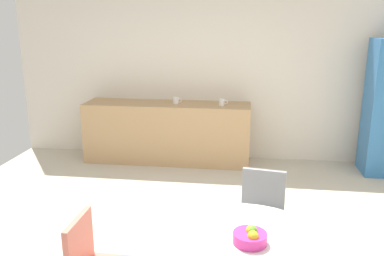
{
  "coord_description": "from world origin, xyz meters",
  "views": [
    {
      "loc": [
        0.57,
        -3.05,
        2.08
      ],
      "look_at": [
        0.01,
        1.11,
        0.95
      ],
      "focal_mm": 37.02,
      "sensor_mm": 36.0,
      "label": 1
    }
  ],
  "objects_px": {
    "fruit_bowl": "(250,237)",
    "chair_gray": "(262,207)",
    "mug_white": "(222,102)",
    "mug_green": "(176,100)"
  },
  "relations": [
    {
      "from": "fruit_bowl",
      "to": "chair_gray",
      "type": "bearing_deg",
      "value": 83.29
    },
    {
      "from": "mug_white",
      "to": "mug_green",
      "type": "height_order",
      "value": "same"
    },
    {
      "from": "fruit_bowl",
      "to": "mug_green",
      "type": "height_order",
      "value": "mug_green"
    },
    {
      "from": "mug_white",
      "to": "mug_green",
      "type": "relative_size",
      "value": 1.0
    },
    {
      "from": "chair_gray",
      "to": "mug_white",
      "type": "xyz_separation_m",
      "value": [
        -0.5,
        2.45,
        0.43
      ]
    },
    {
      "from": "chair_gray",
      "to": "fruit_bowl",
      "type": "relative_size",
      "value": 3.89
    },
    {
      "from": "chair_gray",
      "to": "mug_white",
      "type": "relative_size",
      "value": 6.43
    },
    {
      "from": "mug_white",
      "to": "fruit_bowl",
      "type": "bearing_deg",
      "value": -83.55
    },
    {
      "from": "fruit_bowl",
      "to": "mug_green",
      "type": "bearing_deg",
      "value": 107.17
    },
    {
      "from": "chair_gray",
      "to": "mug_green",
      "type": "height_order",
      "value": "mug_green"
    }
  ]
}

